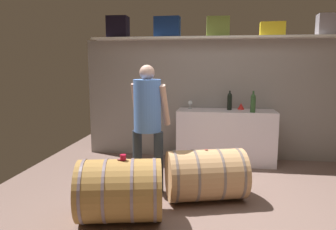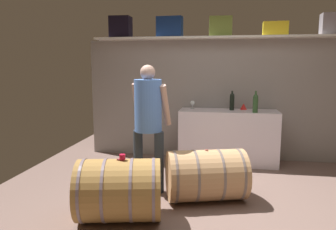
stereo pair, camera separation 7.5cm
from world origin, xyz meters
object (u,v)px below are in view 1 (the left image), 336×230
at_px(toolcase_yellow, 272,29).
at_px(wine_bottle_dark, 230,101).
at_px(toolcase_grey, 328,25).
at_px(wine_glass, 190,103).
at_px(wine_bottle_green, 253,103).
at_px(wine_barrel_near, 120,190).
at_px(toolcase_navy, 167,27).
at_px(toolcase_olive, 218,27).
at_px(wine_barrel_far, 206,175).
at_px(tasting_cup, 123,157).
at_px(winemaker_pouring, 148,115).
at_px(toolcase_black, 118,27).
at_px(work_cabinet, 225,137).
at_px(red_funnel, 241,106).

height_order(toolcase_yellow, wine_bottle_dark, toolcase_yellow).
xyz_separation_m(toolcase_grey, wine_glass, (-2.07, -0.08, -1.22)).
xyz_separation_m(wine_bottle_green, wine_barrel_near, (-1.50, -2.00, -0.68)).
height_order(toolcase_navy, toolcase_yellow, toolcase_navy).
relative_size(toolcase_olive, wine_barrel_far, 0.34).
distance_m(toolcase_yellow, toolcase_grey, 0.82).
bearing_deg(toolcase_grey, wine_barrel_far, -132.56).
xyz_separation_m(toolcase_yellow, tasting_cup, (-1.74, -2.35, -1.45)).
height_order(toolcase_navy, toolcase_olive, toolcase_navy).
bearing_deg(wine_bottle_dark, winemaker_pouring, -126.44).
xyz_separation_m(wine_barrel_near, wine_barrel_far, (0.84, 0.65, -0.02)).
bearing_deg(wine_barrel_near, tasting_cup, -11.71).
bearing_deg(wine_bottle_green, tasting_cup, -126.05).
bearing_deg(wine_bottle_dark, toolcase_yellow, 10.89).
distance_m(wine_barrel_near, wine_barrel_far, 1.06).
distance_m(toolcase_black, work_cabinet, 2.52).
bearing_deg(wine_barrel_far, toolcase_olive, 70.00).
distance_m(toolcase_black, wine_bottle_green, 2.51).
distance_m(toolcase_navy, toolcase_olive, 0.81).
bearing_deg(tasting_cup, winemaker_pouring, 84.59).
relative_size(wine_bottle_dark, wine_glass, 2.24).
bearing_deg(toolcase_yellow, wine_bottle_dark, -165.43).
bearing_deg(wine_bottle_dark, wine_barrel_far, -101.37).
bearing_deg(tasting_cup, wine_glass, 77.97).
xyz_separation_m(toolcase_olive, red_funnel, (0.40, -0.03, -1.26)).
height_order(toolcase_yellow, wine_barrel_near, toolcase_yellow).
relative_size(toolcase_yellow, wine_bottle_green, 1.12).
xyz_separation_m(toolcase_yellow, wine_bottle_green, (-0.28, -0.35, -1.11)).
bearing_deg(toolcase_navy, wine_bottle_dark, -3.35).
relative_size(wine_glass, wine_barrel_near, 0.15).
bearing_deg(red_funnel, toolcase_black, 179.27).
relative_size(wine_glass, winemaker_pouring, 0.09).
xyz_separation_m(wine_bottle_dark, winemaker_pouring, (-1.04, -1.41, -0.03)).
xyz_separation_m(toolcase_grey, wine_bottle_dark, (-1.44, -0.12, -1.17)).
bearing_deg(toolcase_grey, wine_barrel_near, -134.45).
distance_m(toolcase_grey, wine_bottle_green, 1.64).
bearing_deg(winemaker_pouring, wine_glass, 84.77).
bearing_deg(winemaker_pouring, toolcase_olive, 72.02).
distance_m(toolcase_yellow, wine_barrel_near, 3.45).
relative_size(toolcase_navy, toolcase_grey, 1.30).
distance_m(toolcase_yellow, wine_glass, 1.71).
xyz_separation_m(toolcase_grey, work_cabinet, (-1.49, -0.17, -1.74)).
xyz_separation_m(toolcase_navy, toolcase_olive, (0.81, 0.00, -0.01)).
height_order(toolcase_yellow, winemaker_pouring, toolcase_yellow).
distance_m(toolcase_black, toolcase_navy, 0.82).
relative_size(work_cabinet, red_funnel, 13.98).
xyz_separation_m(wine_bottle_green, tasting_cup, (-1.46, -2.00, -0.34)).
relative_size(wine_barrel_far, winemaker_pouring, 0.65).
relative_size(toolcase_black, toolcase_grey, 1.10).
bearing_deg(wine_bottle_dark, wine_barrel_near, -117.45).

